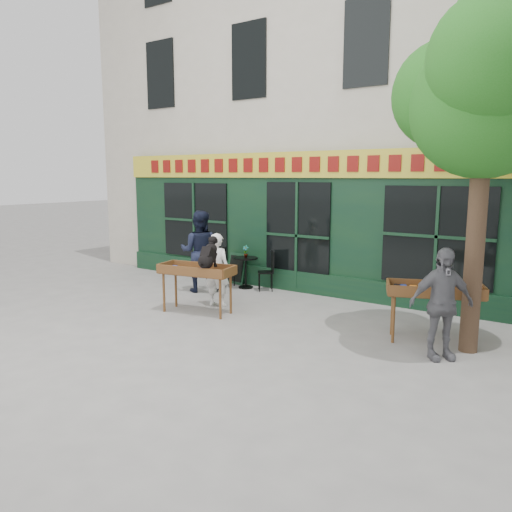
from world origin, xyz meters
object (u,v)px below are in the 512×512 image
object	(u,v)px
book_cart_center	(197,273)
man_right	(441,304)
dog	(208,252)
man_left	(200,251)
bistro_table	(246,266)
woman	(217,270)
book_cart_right	(434,293)

from	to	relation	value
book_cart_center	man_right	bearing A→B (deg)	-8.56
dog	man_left	xyz separation A→B (m)	(-1.55, 1.53, -0.32)
bistro_table	man_left	world-z (taller)	man_left
dog	man_left	size ratio (longest dim) A/B	0.31
woman	man_left	world-z (taller)	man_left
book_cart_right	woman	bearing A→B (deg)	161.12
woman	man_right	distance (m)	4.75
man_left	woman	bearing A→B (deg)	117.50
man_left	man_right	bearing A→B (deg)	139.47
book_cart_center	book_cart_right	bearing A→B (deg)	1.12
book_cart_right	man_right	world-z (taller)	man_right
book_cart_center	book_cart_right	world-z (taller)	same
book_cart_right	man_left	world-z (taller)	man_left
book_cart_right	bistro_table	xyz separation A→B (m)	(-4.92, 1.48, -0.28)
book_cart_right	man_left	distance (m)	5.65
woman	book_cart_right	xyz separation A→B (m)	(4.42, 0.25, 0.04)
book_cart_center	bistro_table	xyz separation A→B (m)	(-0.50, 2.38, -0.28)
book_cart_center	woman	world-z (taller)	woman
woman	book_cart_center	bearing A→B (deg)	79.65
woman	bistro_table	size ratio (longest dim) A/B	2.06
book_cart_right	man_left	bearing A→B (deg)	152.03
book_cart_center	bistro_table	distance (m)	2.45
woman	man_left	bearing A→B (deg)	-44.98
dog	bistro_table	xyz separation A→B (m)	(-0.85, 2.43, -0.75)
book_cart_right	man_left	xyz separation A→B (m)	(-5.62, 0.58, 0.15)
dog	man_right	size ratio (longest dim) A/B	0.35
book_cart_center	woman	bearing A→B (deg)	79.65
woman	man_left	xyz separation A→B (m)	(-1.20, 0.83, 0.19)
dog	man_right	bearing A→B (deg)	-7.77
book_cart_center	woman	size ratio (longest dim) A/B	1.01
man_right	bistro_table	xyz separation A→B (m)	(-5.22, 2.23, -0.31)
book_cart_right	bistro_table	bearing A→B (deg)	141.18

